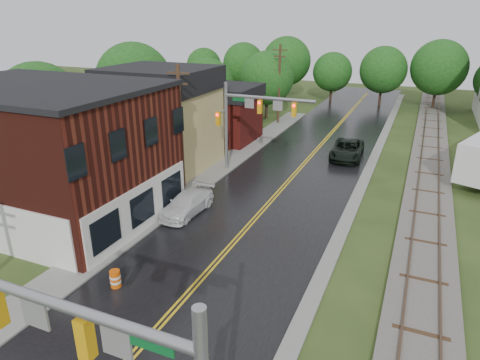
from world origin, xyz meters
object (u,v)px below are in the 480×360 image
Objects in this scene: tree_left_c at (208,86)px; tree_left_e at (268,79)px; utility_pole_b at (181,126)px; traffic_signal_far at (251,113)px; brick_building at (44,151)px; tree_left_a at (41,106)px; pickup_white at (187,204)px; utility_pole_c at (279,83)px; construction_barrel at (115,279)px; tree_left_b at (135,83)px; suv_dark at (347,150)px.

tree_left_c is 0.94× the size of tree_left_e.
tree_left_c is at bearing 111.49° from utility_pole_b.
traffic_signal_far is 6.01m from utility_pole_b.
brick_building reaches higher than tree_left_e.
pickup_white is at bearing -13.15° from tree_left_a.
traffic_signal_far is 0.90× the size of tree_left_e.
tree_left_e is at bearing 50.19° from tree_left_c.
tree_left_a is 26.40m from tree_left_e.
tree_left_a reaches higher than pickup_white.
construction_barrel is (3.38, -34.11, -4.28)m from utility_pole_c.
tree_left_c is at bearing 128.82° from traffic_signal_far.
tree_left_b reaches higher than brick_building.
tree_left_a is 1.52× the size of suv_dark.
tree_left_e is (3.64, 30.90, 0.66)m from brick_building.
utility_pole_c is at bearing 131.39° from suv_dark.
construction_barrel is (-6.51, -24.09, -0.35)m from suv_dark.
utility_pole_b is 1.58× the size of suv_dark.
tree_left_a is at bearing 169.73° from pickup_white.
tree_left_c is (6.00, 18.00, -0.60)m from tree_left_a.
traffic_signal_far is at bearing -78.91° from utility_pole_c.
tree_left_a is 0.89× the size of tree_left_b.
tree_left_a reaches higher than traffic_signal_far.
tree_left_b is 11.00× the size of construction_barrel.
suv_dark is (9.89, -10.02, -3.93)m from utility_pole_c.
tree_left_b reaches higher than utility_pole_b.
tree_left_c reaches higher than pickup_white.
tree_left_c is 1.64× the size of pickup_white.
tree_left_e is (-2.05, 1.90, 0.09)m from utility_pole_c.
utility_pole_b is at bearing -90.00° from utility_pole_c.
construction_barrel is at bearing -108.37° from suv_dark.
traffic_signal_far is 15.21m from tree_left_b.
tree_left_e is at bearing 94.90° from utility_pole_b.
brick_building reaches higher than suv_dark.
utility_pole_b reaches higher than traffic_signal_far.
brick_building reaches higher than construction_barrel.
pickup_white is 8.44m from construction_barrel.
brick_building is 24.78m from suv_dark.
traffic_signal_far is 17.16m from tree_left_a.
utility_pole_b is 1.04× the size of tree_left_a.
utility_pole_b is 13.28m from construction_barrel.
tree_left_b is at bearing 123.24° from construction_barrel.
utility_pole_c is 2.79m from tree_left_e.
utility_pole_c is 25.67m from tree_left_a.
suv_dark is at bearing 27.78° from tree_left_a.
pickup_white is (15.49, -3.62, -4.44)m from tree_left_a.
utility_pole_c is at bearing 78.91° from brick_building.
suv_dark is at bearing 74.87° from construction_barrel.
tree_left_b is at bearing -132.39° from utility_pole_c.
tree_left_c reaches higher than suv_dark.
brick_building is 1.48× the size of tree_left_b.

